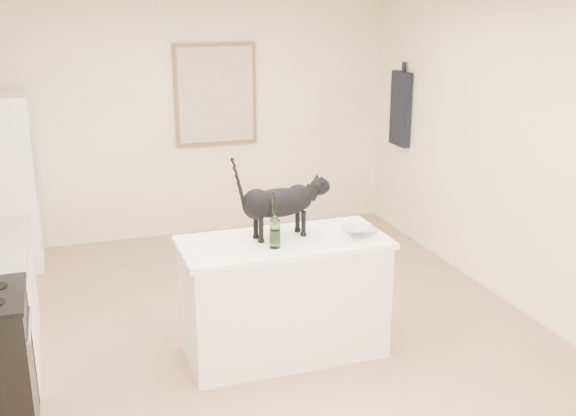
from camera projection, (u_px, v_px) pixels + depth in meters
The scene contains 13 objects.
floor at pixel (264, 342), 5.39m from camera, with size 5.50×5.50×0.00m, color #A87A59.
wall_back at pixel (189, 119), 7.49m from camera, with size 4.50×4.50×0.00m, color #FDF3C4.
wall_front at pixel (479, 364), 2.52m from camera, with size 4.50×4.50×0.00m, color #FDF3C4.
wall_right at pixel (523, 158), 5.69m from camera, with size 5.50×5.50×0.00m, color #FDF3C4.
island_base at pixel (284, 300), 5.11m from camera, with size 1.44×0.67×0.86m, color white.
island_top at pixel (284, 242), 4.98m from camera, with size 1.50×0.70×0.04m, color white.
artwork_frame at pixel (216, 95), 7.48m from camera, with size 0.90×0.03×1.10m, color brown.
artwork_canvas at pixel (216, 95), 7.46m from camera, with size 0.82×0.00×1.02m, color beige.
hanging_garment at pixel (400, 109), 7.50m from camera, with size 0.08×0.34×0.80m, color black.
black_cat at pixel (278, 206), 4.95m from camera, with size 0.67×0.20×0.47m, color black, non-canonical shape.
wine_bottle at pixel (275, 224), 4.77m from camera, with size 0.08×0.08×0.35m, color #2D6026.
glass_bowl at pixel (360, 232), 5.04m from camera, with size 0.25×0.25×0.06m, color silver.
fridge_paper at pixel (32, 138), 6.69m from camera, with size 0.00×0.13×0.17m, color beige.
Camera 1 is at (-1.38, -4.64, 2.59)m, focal length 43.12 mm.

